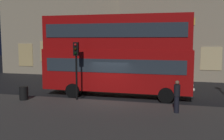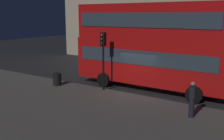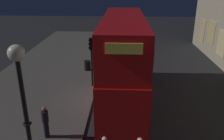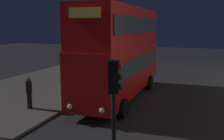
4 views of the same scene
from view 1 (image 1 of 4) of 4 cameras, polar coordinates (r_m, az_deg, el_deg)
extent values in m
plane|color=#232326|center=(17.30, -0.63, -6.66)|extent=(80.00, 80.00, 0.00)
cube|color=#4C4944|center=(12.88, -6.34, -11.13)|extent=(44.00, 8.73, 0.12)
cube|color=#E5C67F|center=(31.90, -18.23, 3.12)|extent=(1.81, 0.06, 2.58)
cube|color=#E5C67F|center=(30.43, -13.75, 3.93)|extent=(1.81, 0.06, 2.27)
cube|color=#F9E09E|center=(29.22, -8.82, 3.12)|extent=(1.81, 0.06, 2.32)
cube|color=#F2D18C|center=(28.20, -3.52, 3.80)|extent=(1.81, 0.06, 2.29)
cube|color=#F9E09E|center=(27.46, 2.12, 3.28)|extent=(1.81, 0.06, 2.09)
cube|color=tan|center=(30.88, 17.40, 13.32)|extent=(14.62, 9.68, 15.45)
cube|color=#F9E09E|center=(25.97, 7.79, 3.37)|extent=(1.87, 0.06, 1.98)
cube|color=#F9E09E|center=(25.80, 14.25, 2.89)|extent=(1.87, 0.06, 2.53)
cube|color=#F9E09E|center=(25.96, 20.71, 2.31)|extent=(1.87, 0.06, 2.15)
cube|color=#B20F0F|center=(18.41, 1.03, 0.16)|extent=(10.25, 2.53, 2.83)
cube|color=#B20F0F|center=(18.30, 1.05, 8.14)|extent=(10.04, 2.48, 2.28)
cube|color=#2D3842|center=(18.38, 1.03, 1.26)|extent=(9.43, 2.58, 0.90)
cube|color=#2D3842|center=(18.30, 1.05, 8.49)|extent=(9.43, 2.58, 0.90)
cube|color=#F2D84C|center=(17.86, 17.33, 9.89)|extent=(0.09, 1.49, 0.44)
sphere|color=white|center=(18.90, 16.97, -3.23)|extent=(0.24, 0.24, 0.24)
sphere|color=white|center=(17.32, 17.21, -4.12)|extent=(0.24, 0.24, 0.24)
cylinder|color=black|center=(19.43, 11.97, -3.86)|extent=(0.97, 0.24, 0.97)
cylinder|color=black|center=(16.90, 11.61, -5.43)|extent=(0.97, 0.24, 0.97)
cylinder|color=black|center=(20.64, -5.79, -3.14)|extent=(0.97, 0.24, 0.97)
cylinder|color=black|center=(18.28, -8.57, -4.45)|extent=(0.97, 0.24, 0.97)
cylinder|color=black|center=(16.94, -7.70, -1.70)|extent=(0.12, 0.12, 2.84)
cube|color=black|center=(16.77, -7.79, 4.55)|extent=(0.34, 0.28, 0.85)
sphere|color=red|center=(16.62, -7.96, 5.46)|extent=(0.17, 0.17, 0.17)
sphere|color=black|center=(16.63, -7.95, 4.53)|extent=(0.17, 0.17, 0.17)
sphere|color=black|center=(16.64, -7.93, 3.60)|extent=(0.17, 0.17, 0.17)
cylinder|color=black|center=(14.40, 13.84, -7.26)|extent=(0.27, 0.27, 0.90)
cylinder|color=black|center=(14.24, 13.92, -4.31)|extent=(0.33, 0.33, 0.61)
sphere|color=#8C664C|center=(14.17, 13.97, -2.66)|extent=(0.22, 0.22, 0.22)
cylinder|color=black|center=(17.88, -18.60, -4.78)|extent=(0.56, 0.56, 0.86)
camera|label=2|loc=(4.22, 80.18, 13.18)|focal=43.66mm
camera|label=3|loc=(20.49, 43.73, 14.87)|focal=37.12mm
camera|label=4|loc=(25.42, 40.64, 6.33)|focal=41.83mm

